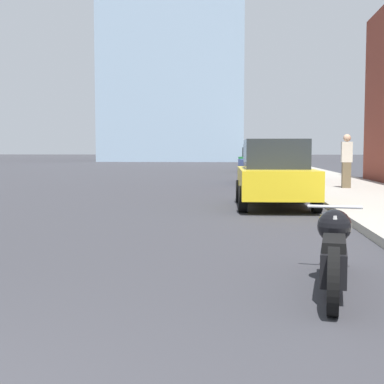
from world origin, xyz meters
The scene contains 6 objects.
sidewalk centered at (5.99, 40.00, 0.07)m, with size 3.49×240.00×0.15m.
motorcycle centered at (3.15, 3.86, 0.39)m, with size 0.70×2.41×0.80m.
parked_car_yellow centered at (3.01, 11.84, 0.83)m, with size 1.99×3.93×1.70m.
parked_car_blue centered at (3.11, 21.94, 0.85)m, with size 2.26×4.33×1.72m.
parked_car_green centered at (3.06, 34.84, 0.84)m, with size 2.29×4.26×1.65m.
pedestrian centered at (5.74, 16.99, 1.11)m, with size 0.36×0.26×1.84m.
Camera 1 is at (2.20, -1.71, 1.42)m, focal length 50.00 mm.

